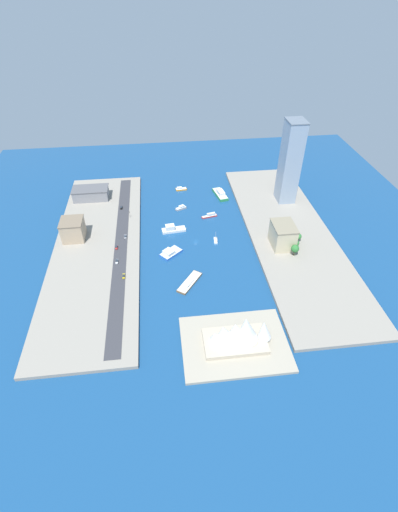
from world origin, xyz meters
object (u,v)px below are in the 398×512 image
(tugboat_red, at_px, (210,215))
(tower_tall_glass, at_px, (290,162))
(pickup_red, at_px, (117,247))
(office_block_beige, at_px, (283,235))
(opera_landmark, at_px, (237,334))
(water_taxi_orange, at_px, (181,189))
(traffic_light_waterfront, at_px, (130,213))
(apartment_midrise_tan, at_px, (73,229))
(sailboat_small_white, at_px, (216,240))
(yacht_sleek_gray, at_px, (181,208))
(sedan_silver, at_px, (125,237))
(warehouse_low_gray, at_px, (91,193))
(barge_flat_brown, at_px, (189,282))
(van_white, at_px, (117,261))
(catamaran_blue, at_px, (170,253))
(ferry_white_commuter, at_px, (173,229))
(suv_black, at_px, (121,207))
(taxi_yellow_cab, at_px, (124,276))
(ferry_green_doubledeck, at_px, (220,194))

(tugboat_red, height_order, tower_tall_glass, tower_tall_glass)
(tugboat_red, xyz_separation_m, pickup_red, (83.33, 41.60, 2.20))
(office_block_beige, bearing_deg, opera_landmark, 58.82)
(water_taxi_orange, height_order, traffic_light_waterfront, traffic_light_waterfront)
(pickup_red, xyz_separation_m, opera_landmark, (-79.06, 104.79, 7.08))
(tugboat_red, xyz_separation_m, apartment_midrise_tan, (119.26, 22.94, 9.95))
(sailboat_small_white, distance_m, pickup_red, 82.94)
(yacht_sleek_gray, distance_m, pickup_red, 81.89)
(apartment_midrise_tan, height_order, pickup_red, apartment_midrise_tan)
(sedan_silver, bearing_deg, water_taxi_orange, -123.31)
(warehouse_low_gray, height_order, traffic_light_waterfront, warehouse_low_gray)
(barge_flat_brown, distance_m, tugboat_red, 91.93)
(water_taxi_orange, height_order, van_white, van_white)
(pickup_red, bearing_deg, sedan_silver, -114.93)
(tugboat_red, bearing_deg, opera_landmark, 88.33)
(pickup_red, relative_size, van_white, 0.88)
(yacht_sleek_gray, height_order, warehouse_low_gray, warehouse_low_gray)
(van_white, bearing_deg, pickup_red, -86.14)
(traffic_light_waterfront, bearing_deg, tugboat_red, 177.39)
(catamaran_blue, bearing_deg, pickup_red, -12.67)
(tower_tall_glass, bearing_deg, tugboat_red, 13.90)
(ferry_white_commuter, height_order, suv_black, ferry_white_commuter)
(van_white, bearing_deg, yacht_sleek_gray, -126.39)
(office_block_beige, height_order, warehouse_low_gray, office_block_beige)
(apartment_midrise_tan, relative_size, traffic_light_waterfront, 3.00)
(ferry_white_commuter, height_order, traffic_light_waterfront, traffic_light_waterfront)
(tugboat_red, bearing_deg, van_white, 36.09)
(van_white, relative_size, suv_black, 1.01)
(water_taxi_orange, bearing_deg, yacht_sleek_gray, 85.55)
(ferry_white_commuter, bearing_deg, catamaran_blue, 83.33)
(taxi_yellow_cab, distance_m, traffic_light_waterfront, 81.28)
(barge_flat_brown, distance_m, warehouse_low_gray, 155.49)
(tugboat_red, relative_size, pickup_red, 3.40)
(van_white, relative_size, traffic_light_waterfront, 0.80)
(yacht_sleek_gray, bearing_deg, van_white, 53.61)
(ferry_green_doubledeck, xyz_separation_m, pickup_red, (99.26, 79.14, 1.44))
(barge_flat_brown, relative_size, van_white, 4.88)
(yacht_sleek_gray, relative_size, van_white, 2.26)
(suv_black, bearing_deg, traffic_light_waterfront, 117.05)
(sailboat_small_white, bearing_deg, tower_tall_glass, -143.43)
(barge_flat_brown, height_order, suv_black, suv_black)
(tower_tall_glass, xyz_separation_m, pickup_red, (159.95, 60.57, -37.75))
(office_block_beige, bearing_deg, sailboat_small_white, -15.87)
(yacht_sleek_gray, xyz_separation_m, pickup_red, (57.57, 58.19, 2.24))
(taxi_yellow_cab, bearing_deg, ferry_white_commuter, -124.19)
(yacht_sleek_gray, xyz_separation_m, opera_landmark, (-21.49, 162.98, 9.32))
(ferry_green_doubledeck, bearing_deg, yacht_sleek_gray, 26.68)
(water_taxi_orange, bearing_deg, van_white, 62.62)
(warehouse_low_gray, height_order, pickup_red, warehouse_low_gray)
(office_block_beige, bearing_deg, van_white, 2.84)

